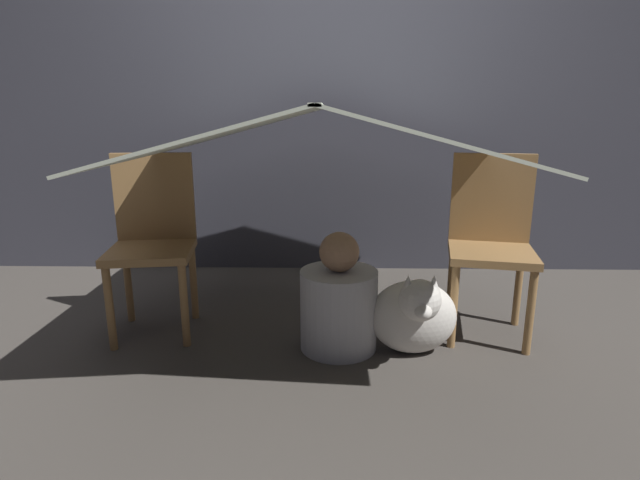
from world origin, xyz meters
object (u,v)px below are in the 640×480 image
chair_right (491,238)px  dog (414,314)px  person_front (339,303)px  chair_left (153,236)px

chair_right → dog: 0.56m
chair_right → dog: bearing=-134.1°
person_front → chair_left: bearing=166.8°
dog → person_front: bearing=168.9°
person_front → dog: size_ratio=1.32×
person_front → dog: 0.34m
chair_left → chair_right: size_ratio=1.00×
dog → chair_right: bearing=34.6°
chair_right → chair_left: bearing=-168.8°
dog → chair_left: bearing=167.4°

